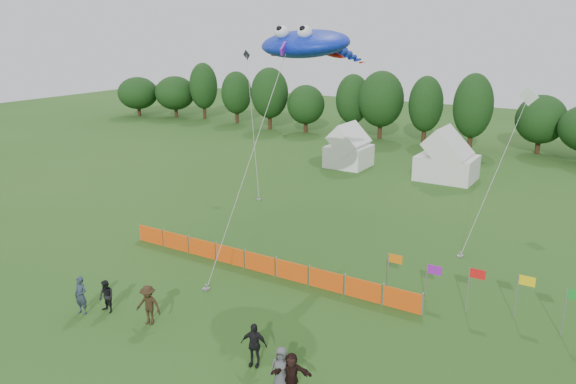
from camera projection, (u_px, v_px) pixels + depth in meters
The scene contains 15 objects.
ground at pixel (211, 350), 22.84m from camera, with size 160.00×160.00×0.00m, color #234C16.
treeline at pixel (501, 113), 57.49m from camera, with size 104.57×8.78×8.36m.
tent_left at pixel (349, 149), 52.32m from camera, with size 3.72×3.72×3.28m.
tent_right at pixel (447, 160), 47.76m from camera, with size 4.85×3.88×3.43m.
barrier_fence at pixel (260, 263), 29.96m from camera, with size 17.90×0.06×1.00m.
flag_row at pixel (498, 288), 25.07m from camera, with size 10.73×0.72×2.23m.
spectator_a at pixel (81, 295), 25.49m from camera, with size 0.66×0.43×1.81m, color #283243.
spectator_b at pixel (106, 297), 25.65m from camera, with size 0.76×0.59×1.55m, color black.
spectator_c at pixel (148, 305), 24.58m from camera, with size 1.19×0.68×1.83m, color black.
spectator_d at pixel (254, 345), 21.56m from camera, with size 1.05×0.44×1.80m, color black.
spectator_e at pixel (281, 369), 20.15m from camera, with size 0.82×0.53×1.68m, color #4D4D52.
spectator_f at pixel (291, 373), 19.95m from camera, with size 1.47×0.47×1.58m, color black.
stingray_kite at pixel (309, 44), 30.28m from camera, with size 6.55×14.81×12.76m.
small_kite_white at pixel (513, 132), 36.28m from camera, with size 1.87×10.75×8.83m.
small_kite_dark at pixel (252, 114), 44.50m from camera, with size 5.06×5.25×10.84m.
Camera 1 is at (13.25, -15.42, 12.64)m, focal length 35.00 mm.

